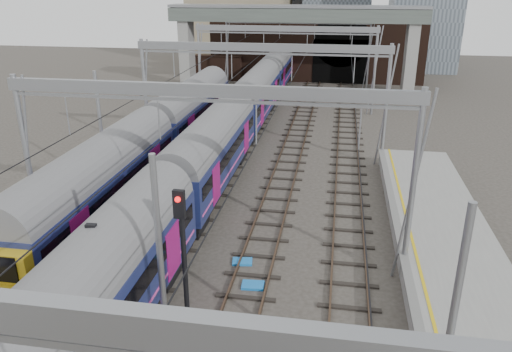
% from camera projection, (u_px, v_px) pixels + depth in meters
% --- Properties ---
extents(tracks, '(14.40, 80.00, 0.22)m').
position_uv_depth(tracks, '(242.00, 197.00, 28.60)').
color(tracks, '#4C3828').
rests_on(tracks, ground).
extents(overhead_line, '(16.80, 80.00, 8.00)m').
position_uv_depth(overhead_line, '(260.00, 65.00, 32.18)').
color(overhead_line, gray).
rests_on(overhead_line, ground).
extents(retaining_wall, '(28.00, 2.75, 9.00)m').
position_uv_depth(retaining_wall, '(311.00, 46.00, 60.75)').
color(retaining_wall, black).
rests_on(retaining_wall, ground).
extents(overbridge, '(28.00, 3.00, 9.25)m').
position_uv_depth(overbridge, '(296.00, 24.00, 54.45)').
color(overbridge, gray).
rests_on(overbridge, ground).
extents(train_main, '(2.61, 60.38, 4.55)m').
position_uv_depth(train_main, '(237.00, 119.00, 35.89)').
color(train_main, black).
rests_on(train_main, ground).
extents(train_second, '(2.68, 30.97, 4.64)m').
position_uv_depth(train_second, '(154.00, 140.00, 30.93)').
color(train_second, black).
rests_on(train_second, ground).
extents(signal_near_left, '(0.33, 0.46, 4.63)m').
position_uv_depth(signal_near_left, '(99.00, 270.00, 15.96)').
color(signal_near_left, black).
rests_on(signal_near_left, ground).
extents(signal_near_centre, '(0.39, 0.49, 5.39)m').
position_uv_depth(signal_near_centre, '(183.00, 245.00, 16.62)').
color(signal_near_centre, black).
rests_on(signal_near_centre, ground).
extents(equip_cover_a, '(1.17, 1.03, 0.11)m').
position_uv_depth(equip_cover_a, '(174.00, 263.00, 21.85)').
color(equip_cover_a, blue).
rests_on(equip_cover_a, ground).
extents(equip_cover_b, '(0.94, 0.73, 0.10)m').
position_uv_depth(equip_cover_b, '(242.00, 262.00, 21.95)').
color(equip_cover_b, blue).
rests_on(equip_cover_b, ground).
extents(equip_cover_c, '(0.94, 0.69, 0.11)m').
position_uv_depth(equip_cover_c, '(253.00, 285.00, 20.23)').
color(equip_cover_c, blue).
rests_on(equip_cover_c, ground).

